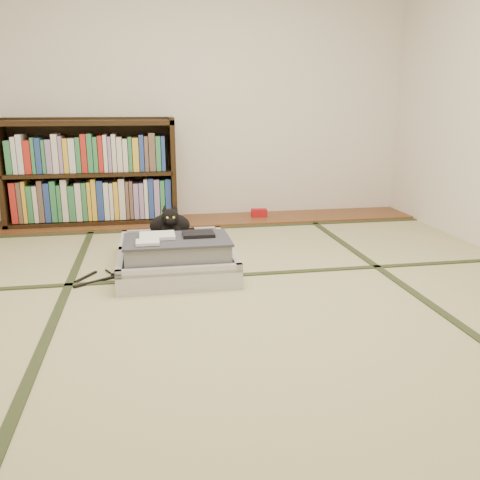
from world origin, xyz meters
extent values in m
plane|color=#C5C383|center=(0.00, 0.00, 0.00)|extent=(4.50, 4.50, 0.00)
cube|color=brown|center=(0.00, 2.00, 0.01)|extent=(4.00, 0.50, 0.02)
cube|color=#AC0D14|center=(0.54, 2.03, 0.06)|extent=(0.16, 0.11, 0.07)
plane|color=silver|center=(0.00, 2.25, 1.20)|extent=(4.00, 0.00, 4.00)
cube|color=#2D381E|center=(-1.00, 0.00, 0.00)|extent=(0.05, 4.50, 0.01)
cube|color=#2D381E|center=(1.00, 0.00, 0.00)|extent=(0.05, 4.50, 0.01)
cube|color=#2D381E|center=(0.00, 0.40, 0.00)|extent=(4.00, 0.05, 0.01)
cube|color=#2D381E|center=(0.00, 1.70, 0.00)|extent=(4.00, 0.05, 0.01)
cube|color=black|center=(-1.73, 2.07, 0.47)|extent=(0.04, 0.34, 0.97)
cube|color=black|center=(-0.27, 2.07, 0.47)|extent=(0.04, 0.34, 0.97)
cube|color=black|center=(-1.00, 2.07, 0.03)|extent=(1.50, 0.34, 0.04)
cube|color=black|center=(-1.00, 2.07, 0.91)|extent=(1.50, 0.34, 0.04)
cube|color=black|center=(-1.00, 2.07, 0.47)|extent=(1.44, 0.34, 0.03)
cube|color=black|center=(-1.00, 2.23, 0.47)|extent=(1.50, 0.02, 0.97)
cube|color=gray|center=(-1.00, 2.05, 0.25)|extent=(1.35, 0.24, 0.41)
cube|color=gray|center=(-1.00, 2.05, 0.66)|extent=(1.35, 0.24, 0.37)
cube|color=silver|center=(-0.34, 0.39, 0.06)|extent=(0.74, 0.49, 0.13)
cube|color=#2A2B31|center=(-0.34, 0.39, 0.10)|extent=(0.66, 0.41, 0.10)
cube|color=silver|center=(-0.34, 0.16, 0.13)|extent=(0.74, 0.04, 0.05)
cube|color=silver|center=(-0.34, 0.61, 0.13)|extent=(0.74, 0.04, 0.05)
cube|color=silver|center=(-0.69, 0.39, 0.13)|extent=(0.04, 0.49, 0.05)
cube|color=silver|center=(0.01, 0.39, 0.13)|extent=(0.04, 0.49, 0.05)
cube|color=silver|center=(-0.34, 0.88, 0.06)|extent=(0.74, 0.49, 0.13)
cube|color=#2A2B31|center=(-0.34, 0.88, 0.10)|extent=(0.66, 0.41, 0.10)
cube|color=silver|center=(-0.34, 0.65, 0.13)|extent=(0.74, 0.04, 0.05)
cube|color=silver|center=(-0.34, 1.10, 0.13)|extent=(0.74, 0.04, 0.05)
cube|color=silver|center=(-0.69, 0.88, 0.13)|extent=(0.04, 0.49, 0.05)
cube|color=silver|center=(0.01, 0.88, 0.13)|extent=(0.04, 0.49, 0.05)
cylinder|color=black|center=(-0.34, 0.63, 0.14)|extent=(0.66, 0.02, 0.02)
cube|color=gray|center=(-0.34, 0.39, 0.19)|extent=(0.63, 0.38, 0.13)
cube|color=#36373D|center=(-0.34, 0.39, 0.26)|extent=(0.65, 0.40, 0.01)
cube|color=silver|center=(-0.46, 0.44, 0.28)|extent=(0.22, 0.18, 0.02)
cube|color=black|center=(-0.20, 0.44, 0.28)|extent=(0.20, 0.16, 0.02)
cube|color=silver|center=(-0.51, 0.29, 0.28)|extent=(0.14, 0.12, 0.02)
cube|color=white|center=(-0.55, 0.15, 0.07)|extent=(0.06, 0.01, 0.04)
cube|color=white|center=(-0.44, 0.15, 0.06)|extent=(0.05, 0.01, 0.03)
cube|color=orange|center=(-0.09, 0.15, 0.07)|extent=(0.05, 0.01, 0.03)
cube|color=#197F33|center=(-0.16, 0.15, 0.09)|extent=(0.04, 0.01, 0.03)
ellipsoid|color=black|center=(-0.36, 0.90, 0.23)|extent=(0.28, 0.19, 0.18)
ellipsoid|color=black|center=(-0.36, 0.82, 0.21)|extent=(0.14, 0.10, 0.10)
ellipsoid|color=black|center=(-0.36, 0.79, 0.32)|extent=(0.12, 0.11, 0.12)
sphere|color=black|center=(-0.36, 0.74, 0.30)|extent=(0.05, 0.05, 0.05)
cone|color=black|center=(-0.39, 0.81, 0.38)|extent=(0.04, 0.05, 0.06)
cone|color=black|center=(-0.32, 0.81, 0.38)|extent=(0.04, 0.05, 0.06)
sphere|color=#A5BF33|center=(-0.38, 0.74, 0.32)|extent=(0.02, 0.02, 0.02)
sphere|color=#A5BF33|center=(-0.34, 0.74, 0.32)|extent=(0.02, 0.02, 0.02)
cylinder|color=black|center=(-0.26, 0.99, 0.16)|extent=(0.17, 0.10, 0.03)
torus|color=white|center=(-0.18, 0.91, 0.15)|extent=(0.10, 0.10, 0.01)
torus|color=white|center=(-0.17, 0.91, 0.16)|extent=(0.09, 0.09, 0.01)
cube|color=black|center=(-0.78, 0.46, 0.01)|extent=(0.37, 0.25, 0.01)
cube|color=black|center=(-0.91, 0.53, 0.01)|extent=(0.12, 0.19, 0.01)
cube|color=black|center=(-0.65, 0.53, 0.01)|extent=(0.22, 0.05, 0.01)
cylinder|color=black|center=(-0.78, 0.61, 0.01)|extent=(0.04, 0.07, 0.01)
camera|label=1|loc=(-0.49, -2.64, 1.07)|focal=38.00mm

